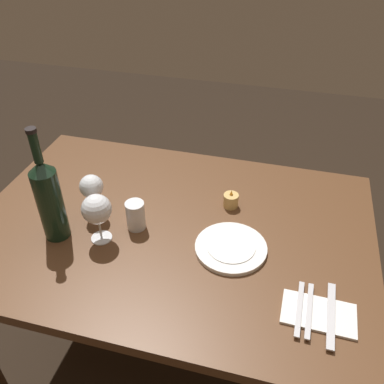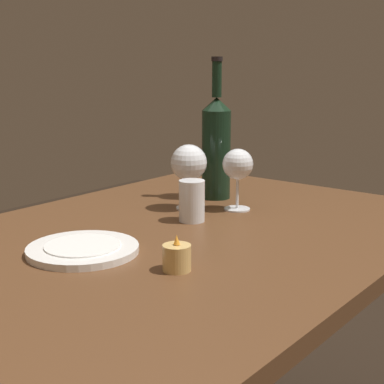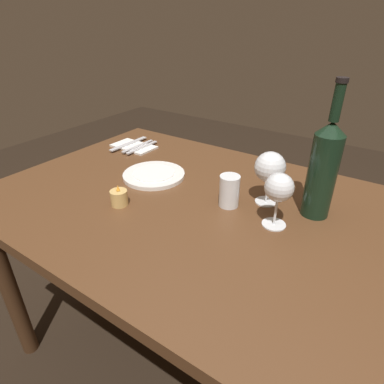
{
  "view_description": "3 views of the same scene",
  "coord_description": "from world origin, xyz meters",
  "px_view_note": "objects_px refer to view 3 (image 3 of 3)",
  "views": [
    {
      "loc": [
        0.33,
        -0.96,
        1.64
      ],
      "look_at": [
        0.05,
        0.08,
        0.83
      ],
      "focal_mm": 38.45,
      "sensor_mm": 36.0,
      "label": 1
    },
    {
      "loc": [
        0.93,
        0.79,
        1.11
      ],
      "look_at": [
        0.0,
        0.05,
        0.84
      ],
      "focal_mm": 54.19,
      "sensor_mm": 36.0,
      "label": 2
    },
    {
      "loc": [
        -0.49,
        0.72,
        1.25
      ],
      "look_at": [
        -0.03,
        0.05,
        0.8
      ],
      "focal_mm": 30.03,
      "sensor_mm": 36.0,
      "label": 3
    }
  ],
  "objects_px": {
    "fork_outer": "(142,147)",
    "table_knife": "(129,144)",
    "votive_candle": "(119,198)",
    "dinner_plate": "(154,175)",
    "wine_glass_left": "(270,168)",
    "folded_napkin": "(134,146)",
    "fork_inner": "(138,146)",
    "wine_bottle": "(323,168)",
    "wine_glass_right": "(279,189)",
    "water_tumbler": "(229,193)"
  },
  "relations": [
    {
      "from": "folded_napkin",
      "to": "table_knife",
      "type": "distance_m",
      "value": 0.03
    },
    {
      "from": "folded_napkin",
      "to": "fork_outer",
      "type": "xyz_separation_m",
      "value": [
        -0.05,
        -0.0,
        0.01
      ]
    },
    {
      "from": "votive_candle",
      "to": "dinner_plate",
      "type": "bearing_deg",
      "value": -79.18
    },
    {
      "from": "wine_bottle",
      "to": "table_knife",
      "type": "height_order",
      "value": "wine_bottle"
    },
    {
      "from": "wine_glass_right",
      "to": "folded_napkin",
      "type": "xyz_separation_m",
      "value": [
        0.74,
        -0.22,
        -0.11
      ]
    },
    {
      "from": "votive_candle",
      "to": "fork_inner",
      "type": "xyz_separation_m",
      "value": [
        0.28,
        -0.38,
        -0.01
      ]
    },
    {
      "from": "water_tumbler",
      "to": "fork_inner",
      "type": "height_order",
      "value": "water_tumbler"
    },
    {
      "from": "wine_bottle",
      "to": "water_tumbler",
      "type": "distance_m",
      "value": 0.27
    },
    {
      "from": "wine_glass_left",
      "to": "dinner_plate",
      "type": "xyz_separation_m",
      "value": [
        0.4,
        0.06,
        -0.11
      ]
    },
    {
      "from": "wine_bottle",
      "to": "folded_napkin",
      "type": "bearing_deg",
      "value": -7.14
    },
    {
      "from": "wine_bottle",
      "to": "wine_glass_left",
      "type": "bearing_deg",
      "value": 7.38
    },
    {
      "from": "votive_candle",
      "to": "fork_inner",
      "type": "relative_size",
      "value": 0.37
    },
    {
      "from": "wine_bottle",
      "to": "folded_napkin",
      "type": "relative_size",
      "value": 1.98
    },
    {
      "from": "fork_inner",
      "to": "fork_outer",
      "type": "distance_m",
      "value": 0.02
    },
    {
      "from": "dinner_plate",
      "to": "wine_glass_right",
      "type": "bearing_deg",
      "value": 174.31
    },
    {
      "from": "wine_bottle",
      "to": "table_knife",
      "type": "bearing_deg",
      "value": -6.89
    },
    {
      "from": "wine_glass_left",
      "to": "votive_candle",
      "type": "relative_size",
      "value": 2.47
    },
    {
      "from": "wine_bottle",
      "to": "fork_outer",
      "type": "relative_size",
      "value": 2.11
    },
    {
      "from": "wine_glass_left",
      "to": "votive_candle",
      "type": "xyz_separation_m",
      "value": [
        0.36,
        0.26,
        -0.09
      ]
    },
    {
      "from": "fork_outer",
      "to": "table_knife",
      "type": "bearing_deg",
      "value": 0.0
    },
    {
      "from": "votive_candle",
      "to": "table_knife",
      "type": "distance_m",
      "value": 0.51
    },
    {
      "from": "folded_napkin",
      "to": "table_knife",
      "type": "bearing_deg",
      "value": -0.0
    },
    {
      "from": "dinner_plate",
      "to": "wine_glass_left",
      "type": "bearing_deg",
      "value": -172.07
    },
    {
      "from": "folded_napkin",
      "to": "fork_inner",
      "type": "xyz_separation_m",
      "value": [
        -0.03,
        -0.0,
        0.01
      ]
    },
    {
      "from": "wine_bottle",
      "to": "dinner_plate",
      "type": "xyz_separation_m",
      "value": [
        0.55,
        0.07,
        -0.14
      ]
    },
    {
      "from": "water_tumbler",
      "to": "fork_outer",
      "type": "height_order",
      "value": "water_tumbler"
    },
    {
      "from": "wine_glass_right",
      "to": "votive_candle",
      "type": "relative_size",
      "value": 2.33
    },
    {
      "from": "fork_outer",
      "to": "table_knife",
      "type": "distance_m",
      "value": 0.08
    },
    {
      "from": "votive_candle",
      "to": "dinner_plate",
      "type": "xyz_separation_m",
      "value": [
        0.04,
        -0.21,
        -0.02
      ]
    },
    {
      "from": "wine_bottle",
      "to": "wine_glass_right",
      "type": "bearing_deg",
      "value": 58.57
    },
    {
      "from": "wine_glass_left",
      "to": "wine_glass_right",
      "type": "distance_m",
      "value": 0.12
    },
    {
      "from": "folded_napkin",
      "to": "votive_candle",
      "type": "bearing_deg",
      "value": 128.36
    },
    {
      "from": "fork_outer",
      "to": "wine_bottle",
      "type": "bearing_deg",
      "value": 172.4
    },
    {
      "from": "wine_glass_left",
      "to": "water_tumbler",
      "type": "distance_m",
      "value": 0.14
    },
    {
      "from": "table_knife",
      "to": "dinner_plate",
      "type": "bearing_deg",
      "value": 149.13
    },
    {
      "from": "wine_glass_left",
      "to": "wine_bottle",
      "type": "relative_size",
      "value": 0.43
    },
    {
      "from": "wine_glass_right",
      "to": "fork_inner",
      "type": "relative_size",
      "value": 0.87
    },
    {
      "from": "wine_glass_left",
      "to": "table_knife",
      "type": "height_order",
      "value": "wine_glass_left"
    },
    {
      "from": "dinner_plate",
      "to": "table_knife",
      "type": "relative_size",
      "value": 1.05
    },
    {
      "from": "wine_glass_right",
      "to": "fork_outer",
      "type": "distance_m",
      "value": 0.73
    },
    {
      "from": "wine_bottle",
      "to": "votive_candle",
      "type": "bearing_deg",
      "value": 29.25
    },
    {
      "from": "votive_candle",
      "to": "fork_outer",
      "type": "bearing_deg",
      "value": -56.52
    },
    {
      "from": "wine_glass_left",
      "to": "folded_napkin",
      "type": "relative_size",
      "value": 0.86
    },
    {
      "from": "wine_glass_right",
      "to": "fork_inner",
      "type": "height_order",
      "value": "wine_glass_right"
    },
    {
      "from": "fork_inner",
      "to": "table_knife",
      "type": "height_order",
      "value": "same"
    },
    {
      "from": "fork_inner",
      "to": "table_knife",
      "type": "xyz_separation_m",
      "value": [
        0.06,
        0.0,
        0.0
      ]
    },
    {
      "from": "fork_inner",
      "to": "wine_bottle",
      "type": "bearing_deg",
      "value": 172.64
    },
    {
      "from": "fork_inner",
      "to": "folded_napkin",
      "type": "bearing_deg",
      "value": 0.0
    },
    {
      "from": "wine_glass_right",
      "to": "wine_bottle",
      "type": "distance_m",
      "value": 0.15
    },
    {
      "from": "wine_glass_right",
      "to": "water_tumbler",
      "type": "distance_m",
      "value": 0.17
    }
  ]
}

